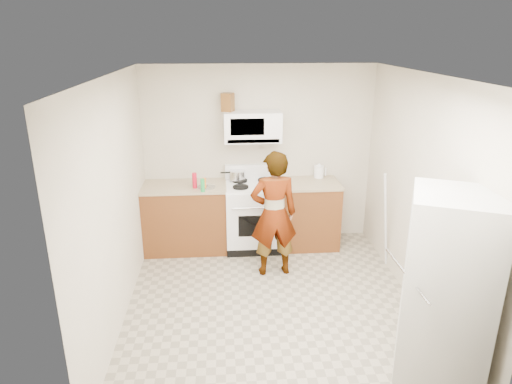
{
  "coord_description": "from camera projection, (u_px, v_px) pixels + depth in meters",
  "views": [
    {
      "loc": [
        -0.52,
        -4.41,
        2.87
      ],
      "look_at": [
        -0.14,
        0.55,
        1.14
      ],
      "focal_mm": 32.0,
      "sensor_mm": 36.0,
      "label": 1
    }
  ],
  "objects": [
    {
      "name": "cabinet_left",
      "position": [
        186.0,
        218.0,
        6.31
      ],
      "size": [
        1.12,
        0.62,
        0.9
      ],
      "primitive_type": "cube",
      "color": "brown",
      "rests_on": "floor"
    },
    {
      "name": "gas_range",
      "position": [
        253.0,
        214.0,
        6.36
      ],
      "size": [
        0.76,
        0.65,
        1.13
      ],
      "color": "white",
      "rests_on": "floor"
    },
    {
      "name": "kettle",
      "position": [
        319.0,
        172.0,
        6.46
      ],
      "size": [
        0.18,
        0.18,
        0.17
      ],
      "primitive_type": "cylinder",
      "rotation": [
        0.0,
        0.0,
        0.37
      ],
      "color": "white",
      "rests_on": "counter_right"
    },
    {
      "name": "right_wall",
      "position": [
        422.0,
        195.0,
        4.84
      ],
      "size": [
        0.02,
        3.6,
        2.5
      ],
      "primitive_type": "cube",
      "color": "beige",
      "rests_on": "floor"
    },
    {
      "name": "bottle_green_cap",
      "position": [
        203.0,
        185.0,
        5.88
      ],
      "size": [
        0.06,
        0.06,
        0.17
      ],
      "primitive_type": "cylinder",
      "rotation": [
        0.0,
        0.0,
        -0.11
      ],
      "color": "green",
      "rests_on": "counter_left"
    },
    {
      "name": "microwave",
      "position": [
        253.0,
        126.0,
        6.09
      ],
      "size": [
        0.76,
        0.38,
        0.4
      ],
      "primitive_type": "cube",
      "color": "white",
      "rests_on": "back_wall"
    },
    {
      "name": "cabinet_right",
      "position": [
        308.0,
        215.0,
        6.44
      ],
      "size": [
        0.8,
        0.62,
        0.9
      ],
      "primitive_type": "cube",
      "color": "brown",
      "rests_on": "floor"
    },
    {
      "name": "floor",
      "position": [
        272.0,
        303.0,
        5.14
      ],
      "size": [
        3.6,
        3.6,
        0.0
      ],
      "primitive_type": "plane",
      "color": "gray",
      "rests_on": "ground"
    },
    {
      "name": "saucepan",
      "position": [
        237.0,
        175.0,
        6.33
      ],
      "size": [
        0.28,
        0.28,
        0.12
      ],
      "primitive_type": "cylinder",
      "rotation": [
        0.0,
        0.0,
        -0.37
      ],
      "color": "silver",
      "rests_on": "gas_range"
    },
    {
      "name": "jug",
      "position": [
        228.0,
        102.0,
        5.98
      ],
      "size": [
        0.19,
        0.19,
        0.24
      ],
      "primitive_type": "cube",
      "rotation": [
        0.0,
        0.0,
        -0.44
      ],
      "color": "brown",
      "rests_on": "microwave"
    },
    {
      "name": "counter_right",
      "position": [
        310.0,
        183.0,
        6.29
      ],
      "size": [
        0.82,
        0.64,
        0.03
      ],
      "primitive_type": "cube",
      "color": "tan",
      "rests_on": "cabinet_right"
    },
    {
      "name": "tray",
      "position": [
        269.0,
        185.0,
        6.09
      ],
      "size": [
        0.26,
        0.17,
        0.05
      ],
      "primitive_type": "cube",
      "rotation": [
        0.0,
        0.0,
        -0.04
      ],
      "color": "white",
      "rests_on": "gas_range"
    },
    {
      "name": "bottle_spray",
      "position": [
        195.0,
        180.0,
        6.01
      ],
      "size": [
        0.08,
        0.08,
        0.21
      ],
      "primitive_type": "cylinder",
      "rotation": [
        0.0,
        0.0,
        -0.35
      ],
      "color": "red",
      "rests_on": "counter_left"
    },
    {
      "name": "back_wall",
      "position": [
        259.0,
        156.0,
        6.41
      ],
      "size": [
        3.2,
        0.02,
        2.5
      ],
      "primitive_type": "cube",
      "color": "beige",
      "rests_on": "floor"
    },
    {
      "name": "person",
      "position": [
        274.0,
        214.0,
        5.55
      ],
      "size": [
        0.61,
        0.43,
        1.59
      ],
      "primitive_type": "imported",
      "rotation": [
        0.0,
        0.0,
        3.23
      ],
      "color": "tan",
      "rests_on": "floor"
    },
    {
      "name": "bottle_hot_sauce",
      "position": [
        204.0,
        183.0,
        6.01
      ],
      "size": [
        0.05,
        0.05,
        0.14
      ],
      "primitive_type": "cylinder",
      "rotation": [
        0.0,
        0.0,
        -0.06
      ],
      "color": "orange",
      "rests_on": "counter_left"
    },
    {
      "name": "broom",
      "position": [
        386.0,
        221.0,
        5.7
      ],
      "size": [
        0.23,
        0.2,
        1.3
      ],
      "primitive_type": "cylinder",
      "rotation": [
        0.14,
        -0.14,
        -0.08
      ],
      "color": "silver",
      "rests_on": "floor"
    },
    {
      "name": "fridge",
      "position": [
        447.0,
        290.0,
        3.8
      ],
      "size": [
        0.92,
        0.92,
        1.7
      ],
      "primitive_type": "cube",
      "rotation": [
        0.0,
        0.0,
        -0.41
      ],
      "color": "silver",
      "rests_on": "floor"
    },
    {
      "name": "counter_left",
      "position": [
        184.0,
        186.0,
        6.16
      ],
      "size": [
        1.14,
        0.64,
        0.03
      ],
      "primitive_type": "cube",
      "color": "tan",
      "rests_on": "cabinet_left"
    },
    {
      "name": "pot_lid",
      "position": [
        207.0,
        187.0,
        6.07
      ],
      "size": [
        0.3,
        0.3,
        0.01
      ],
      "primitive_type": "cylinder",
      "rotation": [
        0.0,
        0.0,
        -0.26
      ],
      "color": "silver",
      "rests_on": "counter_left"
    }
  ]
}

